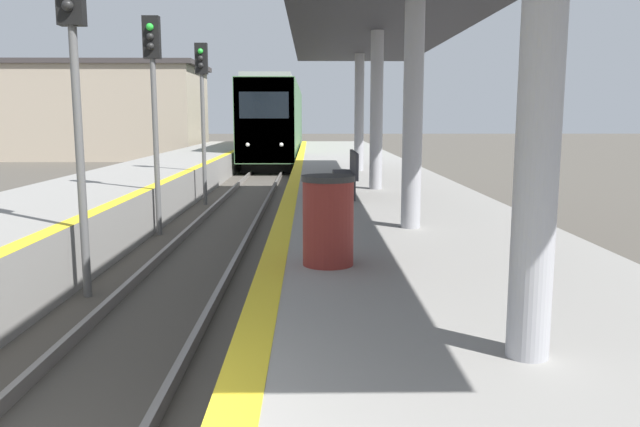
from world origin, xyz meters
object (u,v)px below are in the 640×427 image
signal_near (74,67)px  signal_mid (153,85)px  train (277,122)px  trash_bin (328,220)px  bench (348,172)px  signal_far (202,94)px

signal_near → signal_mid: 4.94m
train → trash_bin: (2.27, -32.29, -0.85)m
bench → trash_bin: bearing=-95.4°
signal_mid → signal_far: bearing=87.5°
signal_near → trash_bin: (3.51, -2.32, -1.81)m
signal_near → signal_far: same height
signal_near → signal_mid: same height
signal_mid → signal_near: bearing=-88.6°
signal_near → trash_bin: signal_near is taller
signal_near → train: bearing=87.6°
signal_near → signal_far: (0.10, 9.88, 0.00)m
train → trash_bin: size_ratio=22.24×
train → signal_far: 20.15m
signal_mid → trash_bin: size_ratio=4.88×
signal_far → signal_mid: bearing=-92.5°
train → signal_mid: (-1.37, -25.03, 0.96)m
train → signal_far: size_ratio=4.56×
signal_near → signal_far: 9.88m
signal_mid → trash_bin: signal_mid is taller
bench → train: bearing=96.2°
train → trash_bin: 32.38m
signal_far → trash_bin: (3.41, -12.20, -1.81)m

